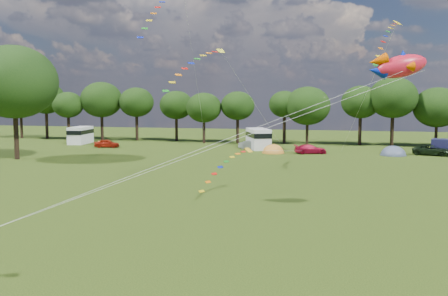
% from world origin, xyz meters
% --- Properties ---
extents(ground_plane, '(180.00, 180.00, 0.00)m').
position_xyz_m(ground_plane, '(0.00, 0.00, 0.00)').
color(ground_plane, black).
rests_on(ground_plane, ground).
extents(tree_line, '(102.98, 10.98, 10.27)m').
position_xyz_m(tree_line, '(5.30, 54.99, 6.35)').
color(tree_line, black).
rests_on(tree_line, ground).
extents(big_tree, '(10.00, 10.00, 13.28)m').
position_xyz_m(big_tree, '(-30.00, 28.00, 9.02)').
color(big_tree, black).
rests_on(big_tree, ground).
extents(car_a, '(3.80, 1.92, 1.21)m').
position_xyz_m(car_a, '(-26.06, 43.04, 0.61)').
color(car_a, '#A31D0D').
rests_on(car_a, ground).
extents(car_b, '(3.51, 1.69, 1.19)m').
position_xyz_m(car_b, '(-5.25, 45.81, 0.59)').
color(car_b, '#93959C').
rests_on(car_b, ground).
extents(car_c, '(4.28, 2.73, 1.19)m').
position_xyz_m(car_c, '(3.18, 42.00, 0.60)').
color(car_c, '#AD0F2F').
rests_on(car_c, ground).
extents(car_d, '(5.13, 3.47, 1.28)m').
position_xyz_m(car_d, '(18.14, 43.76, 0.64)').
color(car_d, black).
rests_on(car_d, ground).
extents(campervan_a, '(3.02, 5.70, 2.67)m').
position_xyz_m(campervan_a, '(-33.05, 47.89, 1.43)').
color(campervan_a, white).
rests_on(campervan_a, ground).
extents(campervan_c, '(4.57, 6.35, 2.86)m').
position_xyz_m(campervan_c, '(-4.42, 46.50, 1.54)').
color(campervan_c, white).
rests_on(campervan_c, ground).
extents(tent_orange, '(2.95, 3.23, 2.31)m').
position_xyz_m(tent_orange, '(-1.60, 41.53, 0.02)').
color(tent_orange, orange).
rests_on(tent_orange, ground).
extents(tent_greyblue, '(3.23, 3.54, 2.40)m').
position_xyz_m(tent_greyblue, '(13.41, 42.55, 0.02)').
color(tent_greyblue, '#48526A').
rests_on(tent_greyblue, ground).
extents(awning_navy, '(3.56, 3.12, 1.93)m').
position_xyz_m(awning_navy, '(19.91, 45.63, 0.97)').
color(awning_navy, '#181839').
rests_on(awning_navy, ground).
extents(fish_kite, '(3.64, 2.06, 1.90)m').
position_xyz_m(fish_kite, '(10.27, 7.18, 8.98)').
color(fish_kite, red).
rests_on(fish_kite, ground).
extents(streamer_kite_a, '(3.42, 5.54, 5.79)m').
position_xyz_m(streamer_kite_a, '(-10.36, 25.57, 16.65)').
color(streamer_kite_a, '#ECC000').
rests_on(streamer_kite_a, ground).
extents(streamer_kite_b, '(4.33, 4.73, 3.82)m').
position_xyz_m(streamer_kite_b, '(-4.80, 18.47, 10.21)').
color(streamer_kite_b, yellow).
rests_on(streamer_kite_b, ground).
extents(streamer_kite_c, '(3.03, 4.92, 2.78)m').
position_xyz_m(streamer_kite_c, '(-0.71, 12.91, 2.44)').
color(streamer_kite_c, gold).
rests_on(streamer_kite_c, ground).
extents(streamer_kite_d, '(2.70, 5.20, 4.32)m').
position_xyz_m(streamer_kite_d, '(10.99, 23.50, 12.64)').
color(streamer_kite_d, yellow).
rests_on(streamer_kite_d, ground).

